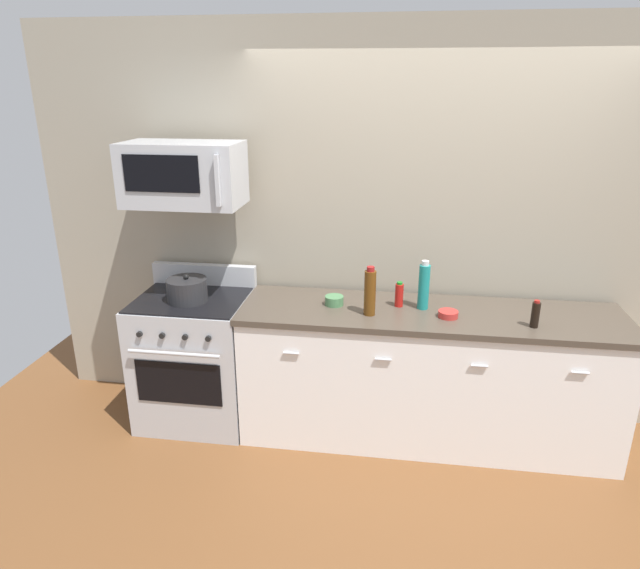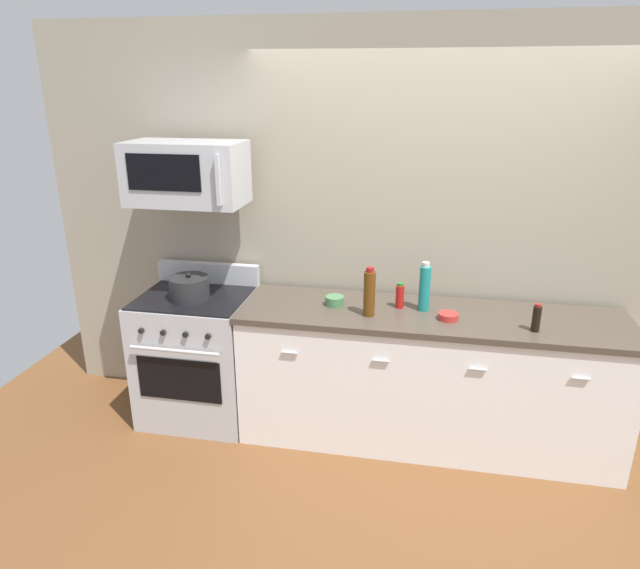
% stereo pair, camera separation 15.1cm
% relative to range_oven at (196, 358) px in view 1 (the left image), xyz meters
% --- Properties ---
extents(ground_plane, '(6.66, 6.66, 0.00)m').
position_rel_range_oven_xyz_m(ground_plane, '(1.60, -0.00, -0.47)').
color(ground_plane, brown).
extents(back_wall, '(5.55, 0.10, 2.70)m').
position_rel_range_oven_xyz_m(back_wall, '(1.60, 0.41, 0.88)').
color(back_wall, '#9E937F').
rests_on(back_wall, ground_plane).
extents(counter_unit, '(2.46, 0.66, 0.92)m').
position_rel_range_oven_xyz_m(counter_unit, '(1.60, -0.00, -0.01)').
color(counter_unit, white).
rests_on(counter_unit, ground_plane).
extents(range_oven, '(0.76, 0.69, 1.07)m').
position_rel_range_oven_xyz_m(range_oven, '(0.00, 0.00, 0.00)').
color(range_oven, '#B7BABF').
rests_on(range_oven, ground_plane).
extents(microwave, '(0.74, 0.44, 0.40)m').
position_rel_range_oven_xyz_m(microwave, '(0.00, 0.04, 1.28)').
color(microwave, '#B7BABF').
extents(bottle_sparkling_teal, '(0.07, 0.07, 0.32)m').
position_rel_range_oven_xyz_m(bottle_sparkling_teal, '(1.55, 0.05, 0.60)').
color(bottle_sparkling_teal, '#197F7A').
rests_on(bottle_sparkling_teal, countertop_slab).
extents(bottle_soy_sauce_dark, '(0.05, 0.05, 0.17)m').
position_rel_range_oven_xyz_m(bottle_soy_sauce_dark, '(2.21, -0.16, 0.53)').
color(bottle_soy_sauce_dark, black).
rests_on(bottle_soy_sauce_dark, countertop_slab).
extents(bottle_hot_sauce_red, '(0.05, 0.05, 0.17)m').
position_rel_range_oven_xyz_m(bottle_hot_sauce_red, '(1.40, 0.06, 0.53)').
color(bottle_hot_sauce_red, '#B21914').
rests_on(bottle_hot_sauce_red, countertop_slab).
extents(bottle_wine_amber, '(0.07, 0.07, 0.32)m').
position_rel_range_oven_xyz_m(bottle_wine_amber, '(1.22, -0.11, 0.60)').
color(bottle_wine_amber, '#59330F').
rests_on(bottle_wine_amber, countertop_slab).
extents(bowl_green_glaze, '(0.12, 0.12, 0.06)m').
position_rel_range_oven_xyz_m(bowl_green_glaze, '(0.98, 0.02, 0.48)').
color(bowl_green_glaze, '#477A4C').
rests_on(bowl_green_glaze, countertop_slab).
extents(bowl_red_small, '(0.12, 0.12, 0.04)m').
position_rel_range_oven_xyz_m(bowl_red_small, '(1.71, -0.08, 0.47)').
color(bowl_red_small, '#B72D28').
rests_on(bowl_red_small, countertop_slab).
extents(stockpot, '(0.27, 0.27, 0.19)m').
position_rel_range_oven_xyz_m(stockpot, '(0.00, -0.05, 0.53)').
color(stockpot, '#262628').
rests_on(stockpot, range_oven).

